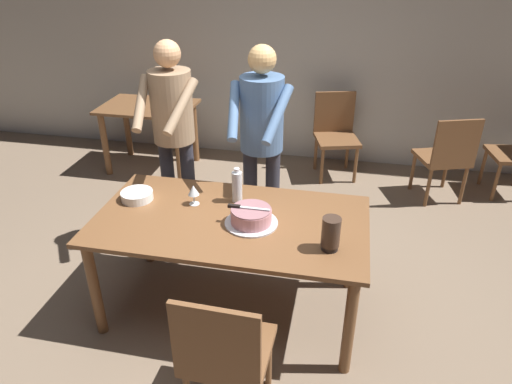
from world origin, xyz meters
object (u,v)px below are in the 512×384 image
Objects in this scene: cake_on_platter at (251,217)px; main_dining_table at (231,231)px; water_bottle at (237,186)px; background_chair_1 at (446,156)px; hurricane_lamp at (331,234)px; person_cutting_cake at (261,134)px; plate_stack at (137,195)px; chair_near_side at (224,352)px; wine_glass_near at (193,191)px; background_chair_0 at (336,132)px; person_standing_beside at (173,126)px; background_table at (149,120)px; cake_knife at (240,207)px.

main_dining_table is at bearing 167.59° from cake_on_platter.
water_bottle reaches higher than background_chair_1.
cake_on_platter is 2.51m from background_chair_1.
person_cutting_cake is at bearing 123.02° from hurricane_lamp.
plate_stack is (-0.84, 0.15, -0.02)m from cake_on_platter.
main_dining_table is at bearing 102.01° from chair_near_side.
wine_glass_near is 1.16m from chair_near_side.
wine_glass_near is at bearing -110.90° from background_chair_0.
person_standing_beside is 1.69m from background_table.
background_chair_1 is (1.58, 1.98, -0.37)m from cake_knife.
wine_glass_near is at bearing 115.43° from chair_near_side.
cake_knife reaches higher than main_dining_table.
background_chair_1 reaches higher than plate_stack.
plate_stack is 0.24× the size of chair_near_side.
cake_knife is at bearing -72.48° from water_bottle.
cake_on_platter reaches higher than background_table.
water_bottle reaches higher than cake_knife.
background_table is at bearing -172.52° from background_chair_0.
wine_glass_near is 0.69× the size of hurricane_lamp.
plate_stack is 2.60m from background_chair_0.
hurricane_lamp is 3.15m from background_table.
hurricane_lamp reaches higher than background_chair_0.
background_table is at bearing 127.23° from cake_on_platter.
chair_near_side is (0.88, -0.97, -0.29)m from plate_stack.
main_dining_table is at bearing -103.41° from background_chair_0.
person_standing_beside reaches higher than cake_on_platter.
plate_stack reaches higher than background_table.
wine_glass_near reaches higher than cake_on_platter.
chair_near_side is 1.00× the size of background_chair_0.
cake_on_platter is 0.78m from person_cutting_cake.
water_bottle reaches higher than background_table.
chair_near_side reaches higher than cake_on_platter.
person_cutting_cake is at bearing -2.45° from person_standing_beside.
person_standing_beside is at bearing 133.22° from cake_knife.
cake_on_platter is (0.15, -0.03, 0.15)m from main_dining_table.
person_standing_beside reaches higher than hurricane_lamp.
chair_near_side is at bearing -117.64° from background_chair_1.
hurricane_lamp reaches higher than chair_near_side.
person_cutting_cake is 0.70m from person_standing_beside.
person_cutting_cake is 1.00× the size of person_standing_beside.
main_dining_table is 0.72m from plate_stack.
person_cutting_cake is 2.15m from background_table.
cake_knife is 2.56m from background_chair_1.
background_table is at bearing 119.27° from chair_near_side.
background_chair_1 is (1.65, 1.95, -0.16)m from main_dining_table.
hurricane_lamp reaches higher than main_dining_table.
chair_near_side is at bearing -79.96° from water_bottle.
cake_knife is 0.28m from water_bottle.
background_chair_0 reaches higher than cake_knife.
background_chair_0 is at bearing 83.24° from chair_near_side.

